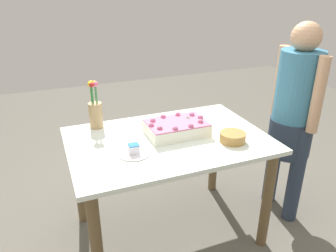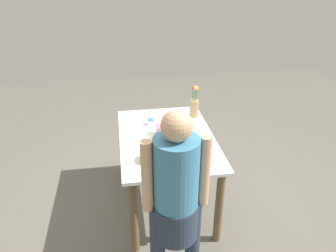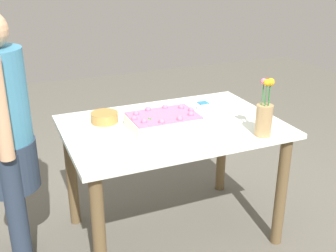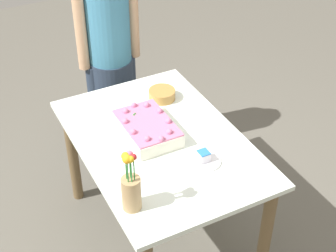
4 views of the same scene
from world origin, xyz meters
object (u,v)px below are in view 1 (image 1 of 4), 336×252
sheet_cake (177,128)px  cake_knife (214,115)px  serving_plate_with_slice (134,152)px  flower_vase (95,111)px  fruit_bowl (233,137)px  person_standing (294,112)px

sheet_cake → cake_knife: bearing=-153.0°
sheet_cake → serving_plate_with_slice: 0.39m
flower_vase → fruit_bowl: (-0.77, 0.55, -0.09)m
cake_knife → flower_vase: flower_vase is taller
sheet_cake → flower_vase: 0.58m
flower_vase → fruit_bowl: flower_vase is taller
cake_knife → flower_vase: 0.90m
flower_vase → fruit_bowl: bearing=144.5°
sheet_cake → person_standing: (-0.87, 0.13, 0.03)m
serving_plate_with_slice → person_standing: 1.22m
serving_plate_with_slice → flower_vase: size_ratio=0.57×
sheet_cake → cake_knife: sheet_cake is taller
fruit_bowl → person_standing: 0.59m
cake_knife → person_standing: bearing=111.7°
fruit_bowl → person_standing: size_ratio=0.11×
flower_vase → person_standing: 1.42m
sheet_cake → serving_plate_with_slice: sheet_cake is taller
flower_vase → cake_knife: bearing=173.3°
serving_plate_with_slice → flower_vase: bearing=-74.3°
serving_plate_with_slice → person_standing: size_ratio=0.13×
serving_plate_with_slice → fruit_bowl: 0.64m
sheet_cake → serving_plate_with_slice: (0.35, 0.17, -0.03)m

